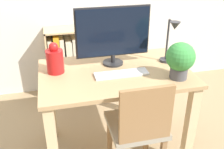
% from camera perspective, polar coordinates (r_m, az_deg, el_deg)
% --- Properties ---
extents(ground_plane, '(10.00, 10.00, 0.00)m').
position_cam_1_polar(ground_plane, '(2.44, 0.58, -15.60)').
color(ground_plane, '#997F5B').
extents(desk, '(1.15, 0.74, 0.76)m').
position_cam_1_polar(desk, '(2.08, 0.65, -3.10)').
color(desk, tan).
rests_on(desk, ground_plane).
extents(monitor, '(0.59, 0.17, 0.46)m').
position_cam_1_polar(monitor, '(2.04, 0.20, 8.92)').
color(monitor, '#232326').
rests_on(monitor, desk).
extents(keyboard, '(0.40, 0.11, 0.02)m').
position_cam_1_polar(keyboard, '(1.95, 2.09, 0.14)').
color(keyboard, silver).
rests_on(keyboard, desk).
extents(vase, '(0.13, 0.13, 0.24)m').
position_cam_1_polar(vase, '(2.00, -12.32, 3.11)').
color(vase, red).
rests_on(vase, desk).
extents(desk_lamp, '(0.10, 0.19, 0.36)m').
position_cam_1_polar(desk_lamp, '(2.10, 12.70, 7.72)').
color(desk_lamp, '#2D2D33').
rests_on(desk_lamp, desk).
extents(potted_plant, '(0.21, 0.21, 0.27)m').
position_cam_1_polar(potted_plant, '(1.91, 14.64, 3.31)').
color(potted_plant, '#4C4C51').
rests_on(potted_plant, desk).
extents(chair, '(0.40, 0.40, 0.85)m').
position_cam_1_polar(chair, '(1.92, 5.82, -11.14)').
color(chair, '#9E937F').
rests_on(chair, ground_plane).
extents(bookshelf, '(0.72, 0.28, 0.81)m').
position_cam_1_polar(bookshelf, '(3.08, -9.21, 2.09)').
color(bookshelf, tan).
rests_on(bookshelf, ground_plane).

